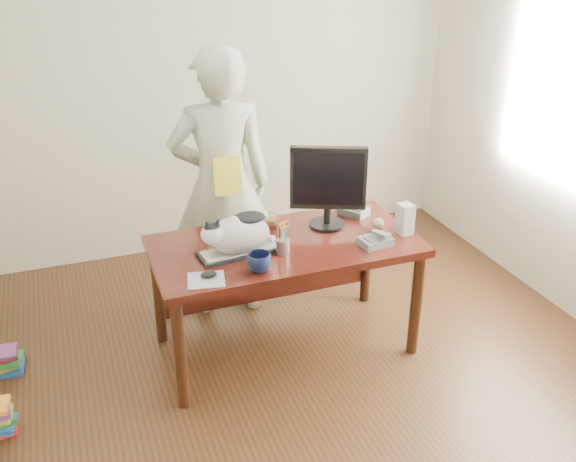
{
  "coord_description": "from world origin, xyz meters",
  "views": [
    {
      "loc": [
        -1.18,
        -2.64,
        2.48
      ],
      "look_at": [
        0.0,
        0.55,
        0.85
      ],
      "focal_mm": 40.0,
      "sensor_mm": 36.0,
      "label": 1
    }
  ],
  "objects_px": {
    "monitor": "(328,183)",
    "speaker": "(405,219)",
    "desk": "(281,258)",
    "coffee_mug": "(259,262)",
    "keyboard": "(240,251)",
    "pen_cup": "(283,245)",
    "book_pile_b": "(1,362)",
    "book_stack": "(260,221)",
    "mouse": "(209,274)",
    "calculator": "(354,211)",
    "phone": "(376,240)",
    "cat": "(237,233)",
    "person": "(221,185)",
    "baseball": "(378,223)"
  },
  "relations": [
    {
      "from": "monitor",
      "to": "speaker",
      "type": "bearing_deg",
      "value": -7.74
    },
    {
      "from": "desk",
      "to": "coffee_mug",
      "type": "height_order",
      "value": "coffee_mug"
    },
    {
      "from": "keyboard",
      "to": "pen_cup",
      "type": "distance_m",
      "value": 0.25
    },
    {
      "from": "pen_cup",
      "to": "book_pile_b",
      "type": "height_order",
      "value": "pen_cup"
    },
    {
      "from": "book_stack",
      "to": "book_pile_b",
      "type": "xyz_separation_m",
      "value": [
        -1.65,
        0.07,
        -0.71
      ]
    },
    {
      "from": "mouse",
      "to": "coffee_mug",
      "type": "relative_size",
      "value": 0.74
    },
    {
      "from": "speaker",
      "to": "book_pile_b",
      "type": "bearing_deg",
      "value": 164.42
    },
    {
      "from": "calculator",
      "to": "speaker",
      "type": "bearing_deg",
      "value": -97.78
    },
    {
      "from": "keyboard",
      "to": "phone",
      "type": "height_order",
      "value": "phone"
    },
    {
      "from": "calculator",
      "to": "book_pile_b",
      "type": "relative_size",
      "value": 0.86
    },
    {
      "from": "desk",
      "to": "cat",
      "type": "relative_size",
      "value": 3.42
    },
    {
      "from": "book_stack",
      "to": "calculator",
      "type": "height_order",
      "value": "book_stack"
    },
    {
      "from": "mouse",
      "to": "speaker",
      "type": "distance_m",
      "value": 1.28
    },
    {
      "from": "phone",
      "to": "person",
      "type": "distance_m",
      "value": 1.11
    },
    {
      "from": "pen_cup",
      "to": "baseball",
      "type": "relative_size",
      "value": 2.79
    },
    {
      "from": "calculator",
      "to": "book_pile_b",
      "type": "height_order",
      "value": "calculator"
    },
    {
      "from": "monitor",
      "to": "baseball",
      "type": "height_order",
      "value": "monitor"
    },
    {
      "from": "desk",
      "to": "person",
      "type": "relative_size",
      "value": 0.87
    },
    {
      "from": "person",
      "to": "book_pile_b",
      "type": "xyz_separation_m",
      "value": [
        -1.5,
        -0.26,
        -0.85
      ]
    },
    {
      "from": "phone",
      "to": "speaker",
      "type": "xyz_separation_m",
      "value": [
        0.24,
        0.09,
        0.07
      ]
    },
    {
      "from": "cat",
      "to": "baseball",
      "type": "bearing_deg",
      "value": -4.44
    },
    {
      "from": "calculator",
      "to": "phone",
      "type": "bearing_deg",
      "value": -131.87
    },
    {
      "from": "monitor",
      "to": "phone",
      "type": "relative_size",
      "value": 2.6
    },
    {
      "from": "speaker",
      "to": "book_pile_b",
      "type": "distance_m",
      "value": 2.62
    },
    {
      "from": "speaker",
      "to": "calculator",
      "type": "bearing_deg",
      "value": 110.6
    },
    {
      "from": "desk",
      "to": "person",
      "type": "xyz_separation_m",
      "value": [
        -0.22,
        0.53,
        0.32
      ]
    },
    {
      "from": "keyboard",
      "to": "book_pile_b",
      "type": "bearing_deg",
      "value": 158.43
    },
    {
      "from": "calculator",
      "to": "person",
      "type": "height_order",
      "value": "person"
    },
    {
      "from": "cat",
      "to": "coffee_mug",
      "type": "bearing_deg",
      "value": -82.52
    },
    {
      "from": "calculator",
      "to": "desk",
      "type": "bearing_deg",
      "value": 162.12
    },
    {
      "from": "calculator",
      "to": "book_stack",
      "type": "bearing_deg",
      "value": 142.34
    },
    {
      "from": "person",
      "to": "calculator",
      "type": "bearing_deg",
      "value": 162.91
    },
    {
      "from": "coffee_mug",
      "to": "book_stack",
      "type": "distance_m",
      "value": 0.59
    },
    {
      "from": "coffee_mug",
      "to": "speaker",
      "type": "height_order",
      "value": "speaker"
    },
    {
      "from": "keyboard",
      "to": "calculator",
      "type": "relative_size",
      "value": 2.23
    },
    {
      "from": "pen_cup",
      "to": "baseball",
      "type": "height_order",
      "value": "pen_cup"
    },
    {
      "from": "mouse",
      "to": "book_stack",
      "type": "bearing_deg",
      "value": 60.57
    },
    {
      "from": "mouse",
      "to": "coffee_mug",
      "type": "distance_m",
      "value": 0.28
    },
    {
      "from": "book_pile_b",
      "to": "mouse",
      "type": "bearing_deg",
      "value": -27.06
    },
    {
      "from": "mouse",
      "to": "phone",
      "type": "distance_m",
      "value": 1.03
    },
    {
      "from": "desk",
      "to": "phone",
      "type": "distance_m",
      "value": 0.61
    },
    {
      "from": "book_pile_b",
      "to": "keyboard",
      "type": "bearing_deg",
      "value": -15.41
    },
    {
      "from": "phone",
      "to": "calculator",
      "type": "bearing_deg",
      "value": 74.57
    },
    {
      "from": "keyboard",
      "to": "person",
      "type": "relative_size",
      "value": 0.27
    },
    {
      "from": "desk",
      "to": "pen_cup",
      "type": "height_order",
      "value": "pen_cup"
    },
    {
      "from": "coffee_mug",
      "to": "baseball",
      "type": "distance_m",
      "value": 0.91
    },
    {
      "from": "cat",
      "to": "pen_cup",
      "type": "height_order",
      "value": "cat"
    },
    {
      "from": "desk",
      "to": "speaker",
      "type": "height_order",
      "value": "speaker"
    },
    {
      "from": "pen_cup",
      "to": "baseball",
      "type": "distance_m",
      "value": 0.68
    },
    {
      "from": "desk",
      "to": "book_stack",
      "type": "distance_m",
      "value": 0.28
    }
  ]
}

